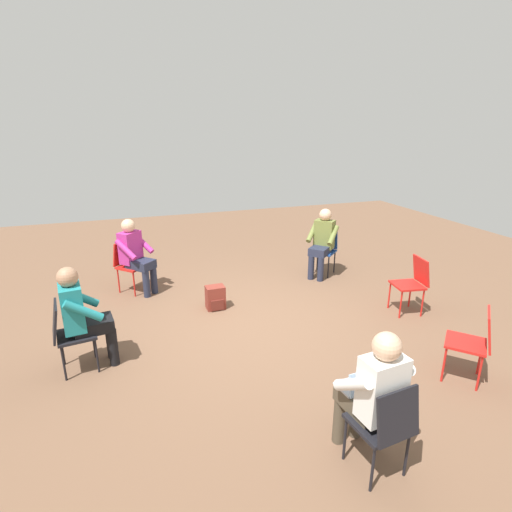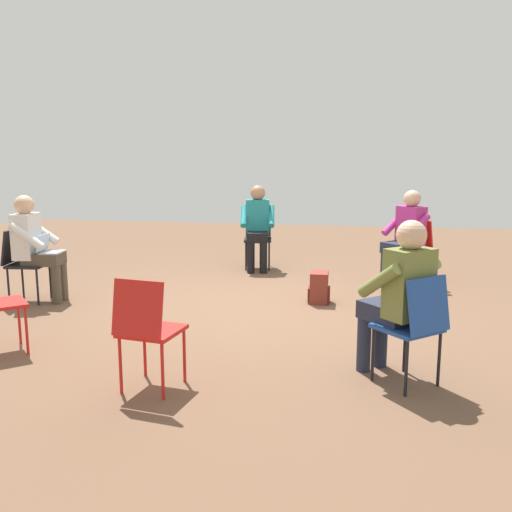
# 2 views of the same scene
# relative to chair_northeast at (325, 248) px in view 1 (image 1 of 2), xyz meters

# --- Properties ---
(ground_plane) EXTENTS (14.97, 14.97, 0.00)m
(ground_plane) POSITION_rel_chair_northeast_xyz_m (-1.94, -1.50, -0.50)
(ground_plane) COLOR brown
(chair_northeast) EXTENTS (0.59, 0.58, 0.85)m
(chair_northeast) POSITION_rel_chair_northeast_xyz_m (0.00, 0.00, 0.00)
(chair_northeast) COLOR #1E4799
(chair_northeast) RESTS_ON ground
(chair_west) EXTENTS (0.49, 0.45, 0.85)m
(chair_west) POSITION_rel_chair_northeast_xyz_m (-4.20, -1.89, 0.00)
(chair_west) COLOR black
(chair_west) RESTS_ON ground
(chair_east) EXTENTS (0.49, 0.46, 0.85)m
(chair_east) POSITION_rel_chair_northeast_xyz_m (0.42, -1.90, 0.00)
(chair_east) COLOR red
(chair_east) RESTS_ON ground
(chair_northwest) EXTENTS (0.58, 0.58, 0.85)m
(chair_northwest) POSITION_rel_chair_northeast_xyz_m (-3.48, 0.31, 0.00)
(chair_northwest) COLOR red
(chair_northwest) RESTS_ON ground
(chair_south) EXTENTS (0.44, 0.47, 0.85)m
(chair_south) POSITION_rel_chair_northeast_xyz_m (-1.76, -4.24, 0.00)
(chair_south) COLOR black
(chair_south) RESTS_ON ground
(chair_southeast) EXTENTS (0.58, 0.59, 0.85)m
(chair_southeast) POSITION_rel_chair_northeast_xyz_m (-0.09, -3.49, 0.00)
(chair_southeast) COLOR red
(chair_southeast) RESTS_ON ground
(person_with_laptop) EXTENTS (0.53, 0.55, 1.24)m
(person_with_laptop) POSITION_rel_chair_northeast_xyz_m (-1.78, -4.07, 0.20)
(person_with_laptop) COLOR #4C4233
(person_with_laptop) RESTS_ON ground
(person_in_magenta) EXTENTS (0.63, 0.63, 1.24)m
(person_in_magenta) POSITION_rel_chair_northeast_xyz_m (-3.37, 0.19, 0.20)
(person_in_magenta) COLOR #23283D
(person_in_magenta) RESTS_ON ground
(person_in_olive) EXTENTS (0.63, 0.63, 1.24)m
(person_in_olive) POSITION_rel_chair_northeast_xyz_m (-0.12, -0.11, 0.20)
(person_in_olive) COLOR #23283D
(person_in_olive) RESTS_ON ground
(person_in_teal) EXTENTS (0.55, 0.54, 1.24)m
(person_in_teal) POSITION_rel_chair_northeast_xyz_m (-4.04, -1.86, 0.20)
(person_in_teal) COLOR black
(person_in_teal) RESTS_ON ground
(backpack_near_laptop_user) EXTENTS (0.28, 0.25, 0.36)m
(backpack_near_laptop_user) POSITION_rel_chair_northeast_xyz_m (-2.30, -0.84, -0.34)
(backpack_near_laptop_user) COLOR maroon
(backpack_near_laptop_user) RESTS_ON ground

